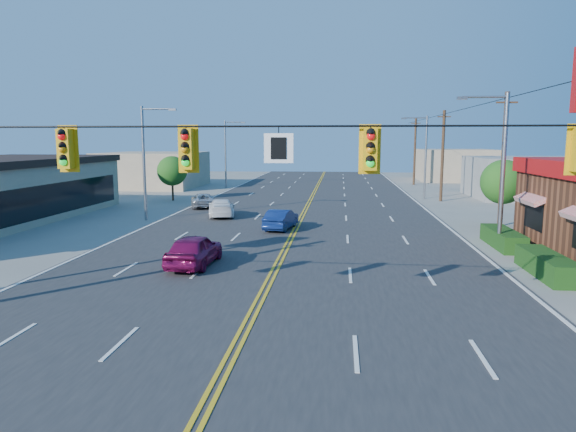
# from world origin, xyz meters

# --- Properties ---
(ground) EXTENTS (160.00, 160.00, 0.00)m
(ground) POSITION_xyz_m (0.00, 0.00, 0.00)
(ground) COLOR gray
(ground) RESTS_ON ground
(road) EXTENTS (20.00, 120.00, 0.06)m
(road) POSITION_xyz_m (0.00, 20.00, 0.03)
(road) COLOR #2D2D30
(road) RESTS_ON ground
(signal_span) EXTENTS (24.32, 0.34, 9.00)m
(signal_span) POSITION_xyz_m (-0.12, 0.00, 4.89)
(signal_span) COLOR #47301E
(signal_span) RESTS_ON ground
(streetlight_se) EXTENTS (2.55, 0.25, 8.00)m
(streetlight_se) POSITION_xyz_m (10.79, 14.00, 4.51)
(streetlight_se) COLOR gray
(streetlight_se) RESTS_ON ground
(streetlight_ne) EXTENTS (2.55, 0.25, 8.00)m
(streetlight_ne) POSITION_xyz_m (10.79, 38.00, 4.51)
(streetlight_ne) COLOR gray
(streetlight_ne) RESTS_ON ground
(streetlight_sw) EXTENTS (2.55, 0.25, 8.00)m
(streetlight_sw) POSITION_xyz_m (-10.79, 22.00, 4.51)
(streetlight_sw) COLOR gray
(streetlight_sw) RESTS_ON ground
(streetlight_nw) EXTENTS (2.55, 0.25, 8.00)m
(streetlight_nw) POSITION_xyz_m (-10.79, 48.00, 4.51)
(streetlight_nw) COLOR gray
(streetlight_nw) RESTS_ON ground
(utility_pole_near) EXTENTS (0.28, 0.28, 8.40)m
(utility_pole_near) POSITION_xyz_m (12.20, 18.00, 4.20)
(utility_pole_near) COLOR #47301E
(utility_pole_near) RESTS_ON ground
(utility_pole_mid) EXTENTS (0.28, 0.28, 8.40)m
(utility_pole_mid) POSITION_xyz_m (12.20, 36.00, 4.20)
(utility_pole_mid) COLOR #47301E
(utility_pole_mid) RESTS_ON ground
(utility_pole_far) EXTENTS (0.28, 0.28, 8.40)m
(utility_pole_far) POSITION_xyz_m (12.20, 54.00, 4.20)
(utility_pole_far) COLOR #47301E
(utility_pole_far) RESTS_ON ground
(tree_kfc_rear) EXTENTS (2.94, 2.94, 4.41)m
(tree_kfc_rear) POSITION_xyz_m (13.50, 22.00, 2.93)
(tree_kfc_rear) COLOR #47301E
(tree_kfc_rear) RESTS_ON ground
(tree_west) EXTENTS (2.80, 2.80, 4.20)m
(tree_west) POSITION_xyz_m (-13.00, 34.00, 2.79)
(tree_west) COLOR #47301E
(tree_west) RESTS_ON ground
(bld_east_mid) EXTENTS (12.00, 10.00, 4.00)m
(bld_east_mid) POSITION_xyz_m (22.00, 40.00, 2.00)
(bld_east_mid) COLOR gray
(bld_east_mid) RESTS_ON ground
(bld_west_far) EXTENTS (11.00, 12.00, 4.20)m
(bld_west_far) POSITION_xyz_m (-20.00, 48.00, 2.10)
(bld_west_far) COLOR tan
(bld_west_far) RESTS_ON ground
(bld_east_far) EXTENTS (10.00, 10.00, 4.40)m
(bld_east_far) POSITION_xyz_m (19.00, 62.00, 2.20)
(bld_east_far) COLOR tan
(bld_east_far) RESTS_ON ground
(car_magenta) EXTENTS (1.87, 4.31, 1.45)m
(car_magenta) POSITION_xyz_m (-3.71, 8.98, 0.72)
(car_magenta) COLOR maroon
(car_magenta) RESTS_ON ground
(car_blue) EXTENTS (1.96, 4.04, 1.28)m
(car_blue) POSITION_xyz_m (-0.93, 18.91, 0.64)
(car_blue) COLOR navy
(car_blue) RESTS_ON ground
(car_white) EXTENTS (2.86, 4.79, 1.30)m
(car_white) POSITION_xyz_m (-5.99, 23.99, 0.65)
(car_white) COLOR white
(car_white) RESTS_ON ground
(car_silver) EXTENTS (3.10, 4.60, 1.17)m
(car_silver) POSITION_xyz_m (-8.69, 28.96, 0.59)
(car_silver) COLOR #B8B9BD
(car_silver) RESTS_ON ground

